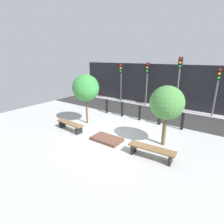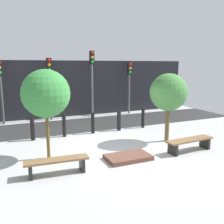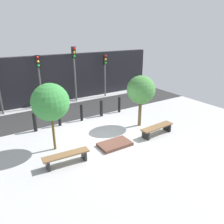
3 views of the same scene
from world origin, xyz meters
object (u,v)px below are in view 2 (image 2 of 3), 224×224
at_px(bench_right, 190,142).
at_px(bollard_far_left, 33,128).
at_px(bollard_left, 64,125).
at_px(bollard_far_right, 143,118).
at_px(traffic_light_west, 0,80).
at_px(bollard_right, 119,120).
at_px(tree_behind_left_bench, 46,94).
at_px(traffic_light_east, 129,78).
at_px(tree_behind_right_bench, 168,93).
at_px(traffic_light_mid_west, 49,78).
at_px(planter_bed, 128,157).
at_px(bollard_center, 93,123).
at_px(traffic_light_mid_east, 92,72).
at_px(bench_left, 57,163).

distance_m(bench_right, bollard_far_left, 6.34).
xyz_separation_m(bollard_left, bollard_far_right, (4.01, 0.00, -0.02)).
bearing_deg(traffic_light_west, bench_right, -49.92).
relative_size(bollard_right, bollard_far_right, 1.00).
xyz_separation_m(bollard_far_left, bollard_left, (1.34, 0.00, 0.01)).
distance_m(tree_behind_left_bench, traffic_light_east, 8.62).
height_order(bench_right, tree_behind_right_bench, tree_behind_right_bench).
distance_m(tree_behind_left_bench, traffic_light_mid_west, 6.10).
bearing_deg(planter_bed, bollard_center, 90.00).
xyz_separation_m(traffic_light_mid_west, traffic_light_mid_east, (2.52, 0.00, 0.28)).
bearing_deg(planter_bed, bench_left, -175.29).
relative_size(bench_left, bollard_center, 1.92).
bearing_deg(traffic_light_east, bollard_far_right, -106.93).
height_order(bollard_left, traffic_light_mid_west, traffic_light_mid_west).
distance_m(planter_bed, tree_behind_left_bench, 3.45).
relative_size(bollard_far_right, traffic_light_west, 0.29).
distance_m(tree_behind_left_bench, tree_behind_right_bench, 4.86).
height_order(bollard_right, traffic_light_west, traffic_light_west).
distance_m(bollard_far_left, bollard_left, 1.34).
height_order(bench_right, bollard_far_left, bollard_far_left).
xyz_separation_m(bench_left, traffic_light_mid_east, (3.69, 7.37, 2.38)).
bearing_deg(bollard_right, planter_bed, -110.62).
height_order(bollard_right, traffic_light_east, traffic_light_east).
height_order(bench_left, tree_behind_left_bench, tree_behind_left_bench).
bearing_deg(tree_behind_left_bench, tree_behind_right_bench, -0.00).
distance_m(tree_behind_left_bench, traffic_light_west, 6.13).
height_order(bollard_far_left, traffic_light_east, traffic_light_east).
distance_m(tree_behind_right_bench, traffic_light_east, 6.13).
bearing_deg(tree_behind_left_bench, bollard_right, 32.08).
bearing_deg(planter_bed, tree_behind_right_bench, 26.22).
bearing_deg(planter_bed, bollard_far_left, 126.97).
relative_size(bollard_center, traffic_light_east, 0.29).
xyz_separation_m(bollard_center, traffic_light_mid_east, (1.26, 3.62, 2.23)).
relative_size(planter_bed, tree_behind_left_bench, 0.50).
relative_size(bollard_far_left, bollard_center, 1.04).
bearing_deg(traffic_light_mid_east, traffic_light_west, -179.99).
bearing_deg(bench_left, tree_behind_right_bench, 19.81).
distance_m(planter_bed, bollard_right, 3.82).
height_order(planter_bed, traffic_light_east, traffic_light_east).
xyz_separation_m(bollard_far_right, traffic_light_mid_west, (-3.94, 3.62, 1.93)).
bearing_deg(bench_right, traffic_light_mid_west, 112.79).
xyz_separation_m(tree_behind_left_bench, bollard_left, (1.09, 2.36, -1.69)).
xyz_separation_m(bollard_right, traffic_light_mid_east, (-0.08, 3.62, 2.21)).
relative_size(tree_behind_left_bench, tree_behind_right_bench, 1.07).
distance_m(bollard_far_left, bollard_right, 4.01).
bearing_deg(traffic_light_west, traffic_light_mid_east, 0.01).
distance_m(bench_right, tree_behind_left_bench, 5.39).
bearing_deg(bollard_far_left, traffic_light_west, 106.93).
distance_m(planter_bed, traffic_light_mid_west, 7.66).
xyz_separation_m(bollard_far_right, traffic_light_east, (1.10, 3.62, 1.80)).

